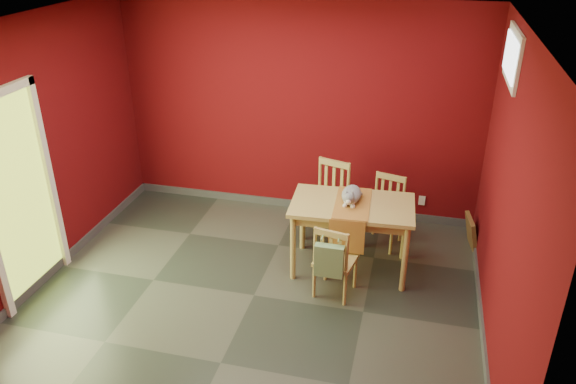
% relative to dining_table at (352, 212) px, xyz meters
% --- Properties ---
extents(ground, '(4.50, 4.50, 0.00)m').
position_rel_dining_table_xyz_m(ground, '(-0.88, -0.74, -0.70)').
color(ground, '#2D342D').
rests_on(ground, ground).
extents(room_shell, '(4.50, 4.50, 4.50)m').
position_rel_dining_table_xyz_m(room_shell, '(-0.88, -0.74, -0.65)').
color(room_shell, '#56080C').
rests_on(room_shell, ground).
extents(doorway, '(0.06, 1.01, 2.13)m').
position_rel_dining_table_xyz_m(doorway, '(-3.10, -1.14, 0.42)').
color(doorway, '#B7D838').
rests_on(doorway, ground).
extents(window, '(0.05, 0.90, 0.50)m').
position_rel_dining_table_xyz_m(window, '(1.35, 0.26, 1.65)').
color(window, white).
rests_on(window, room_shell).
extents(outlet_plate, '(0.08, 0.02, 0.12)m').
position_rel_dining_table_xyz_m(outlet_plate, '(0.72, 1.25, -0.40)').
color(outlet_plate, silver).
rests_on(outlet_plate, room_shell).
extents(dining_table, '(1.32, 0.82, 0.80)m').
position_rel_dining_table_xyz_m(dining_table, '(0.00, 0.00, 0.00)').
color(dining_table, tan).
rests_on(dining_table, ground).
extents(table_runner, '(0.40, 0.77, 0.38)m').
position_rel_dining_table_xyz_m(table_runner, '(0.00, -0.13, 0.04)').
color(table_runner, '#9C6528').
rests_on(table_runner, dining_table).
extents(chair_far_left, '(0.55, 0.55, 0.94)m').
position_rel_dining_table_xyz_m(chair_far_left, '(-0.37, 0.64, -0.22)').
color(chair_far_left, tan).
rests_on(chair_far_left, ground).
extents(chair_far_right, '(0.48, 0.48, 0.84)m').
position_rel_dining_table_xyz_m(chair_far_right, '(0.31, 0.63, -0.27)').
color(chair_far_right, tan).
rests_on(chair_far_right, ground).
extents(chair_near, '(0.44, 0.44, 0.82)m').
position_rel_dining_table_xyz_m(chair_near, '(-0.09, -0.52, -0.28)').
color(chair_near, tan).
rests_on(chair_near, ground).
extents(tote_bag, '(0.28, 0.17, 0.40)m').
position_rel_dining_table_xyz_m(tote_bag, '(-0.11, -0.72, -0.17)').
color(tote_bag, '#6B9461').
rests_on(tote_bag, chair_near).
extents(cat, '(0.29, 0.46, 0.21)m').
position_rel_dining_table_xyz_m(cat, '(-0.02, 0.06, 0.21)').
color(cat, slate).
rests_on(cat, table_runner).
extents(picture_frame, '(0.18, 0.40, 0.38)m').
position_rel_dining_table_xyz_m(picture_frame, '(1.31, 0.77, -0.51)').
color(picture_frame, brown).
rests_on(picture_frame, ground).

